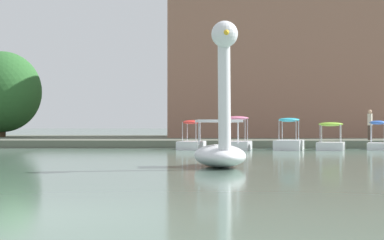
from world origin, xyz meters
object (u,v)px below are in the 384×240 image
at_px(pedal_boat_lime, 331,141).
at_px(pedal_boat_red, 191,141).
at_px(person_on_path, 370,124).
at_px(pedal_boat_blue, 378,141).
at_px(pedal_boat_cyan, 289,141).
at_px(swan_boat, 221,135).
at_px(pedal_boat_pink, 237,140).
at_px(tree_willow_overhanging, 2,92).

bearing_deg(pedal_boat_lime, pedal_boat_red, 177.22).
distance_m(pedal_boat_red, person_on_path, 10.38).
distance_m(pedal_boat_blue, person_on_path, 3.61).
relative_size(pedal_boat_red, pedal_boat_cyan, 0.86).
bearing_deg(pedal_boat_blue, pedal_boat_red, 179.95).
bearing_deg(pedal_boat_red, person_on_path, 19.54).
xyz_separation_m(pedal_boat_cyan, person_on_path, (4.90, 3.64, 0.84)).
bearing_deg(swan_boat, pedal_boat_blue, 59.91).
relative_size(pedal_boat_pink, tree_willow_overhanging, 0.31).
bearing_deg(person_on_path, pedal_boat_blue, -97.76).
distance_m(tree_willow_overhanging, person_on_path, 24.95).
bearing_deg(person_on_path, pedal_boat_cyan, -143.37).
bearing_deg(swan_boat, pedal_boat_lime, 67.35).
relative_size(pedal_boat_blue, tree_willow_overhanging, 0.28).
distance_m(pedal_boat_cyan, pedal_boat_lime, 2.04).
bearing_deg(pedal_boat_pink, pedal_boat_blue, 0.50).
height_order(pedal_boat_pink, pedal_boat_lime, pedal_boat_pink).
xyz_separation_m(pedal_boat_lime, person_on_path, (2.86, 3.79, 0.88)).
height_order(tree_willow_overhanging, person_on_path, tree_willow_overhanging).
xyz_separation_m(swan_boat, person_on_path, (8.53, 17.36, 0.38)).
bearing_deg(pedal_boat_red, pedal_boat_lime, -2.78).
bearing_deg(tree_willow_overhanging, person_on_path, -20.44).
relative_size(swan_boat, pedal_boat_pink, 1.81).
height_order(pedal_boat_cyan, pedal_boat_lime, pedal_boat_cyan).
height_order(swan_boat, pedal_boat_cyan, swan_boat).
relative_size(pedal_boat_red, pedal_boat_pink, 1.00).
height_order(pedal_boat_lime, pedal_boat_blue, pedal_boat_blue).
relative_size(swan_boat, person_on_path, 2.43).
relative_size(pedal_boat_lime, tree_willow_overhanging, 0.33).
relative_size(swan_boat, pedal_boat_red, 1.82).
xyz_separation_m(swan_boat, pedal_boat_lime, (5.66, 13.57, -0.50)).
distance_m(swan_boat, pedal_boat_cyan, 14.20).
relative_size(pedal_boat_pink, pedal_boat_blue, 1.13).
distance_m(swan_boat, pedal_boat_red, 13.97).
xyz_separation_m(pedal_boat_red, person_on_path, (9.75, 3.46, 0.87)).
bearing_deg(pedal_boat_blue, pedal_boat_cyan, -177.75).
distance_m(pedal_boat_pink, person_on_path, 8.30).
bearing_deg(pedal_boat_cyan, pedal_boat_pink, 177.49).
xyz_separation_m(pedal_boat_red, pedal_boat_pink, (2.28, -0.07, 0.06)).
xyz_separation_m(swan_boat, tree_willow_overhanging, (-14.76, 26.04, 2.65)).
xyz_separation_m(pedal_boat_lime, tree_willow_overhanging, (-20.42, 12.47, 3.14)).
xyz_separation_m(pedal_boat_lime, pedal_boat_blue, (2.39, 0.33, -0.00)).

